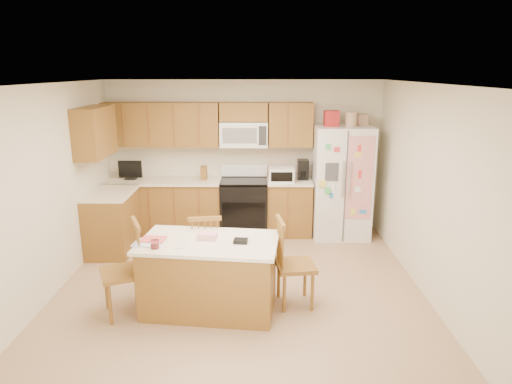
{
  "coord_description": "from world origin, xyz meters",
  "views": [
    {
      "loc": [
        0.23,
        -5.27,
        2.65
      ],
      "look_at": [
        0.2,
        0.35,
        1.14
      ],
      "focal_mm": 32.0,
      "sensor_mm": 36.0,
      "label": 1
    }
  ],
  "objects_px": {
    "stove": "(244,206)",
    "windsor_chair_left": "(124,271)",
    "refrigerator": "(341,181)",
    "island": "(209,275)",
    "windsor_chair_back": "(206,252)",
    "windsor_chair_right": "(293,265)"
  },
  "relations": [
    {
      "from": "stove",
      "to": "windsor_chair_left",
      "type": "bearing_deg",
      "value": -115.59
    },
    {
      "from": "refrigerator",
      "to": "stove",
      "type": "bearing_deg",
      "value": 177.7
    },
    {
      "from": "island",
      "to": "windsor_chair_back",
      "type": "xyz_separation_m",
      "value": [
        -0.11,
        0.56,
        0.04
      ]
    },
    {
      "from": "stove",
      "to": "island",
      "type": "xyz_separation_m",
      "value": [
        -0.32,
        -2.5,
        -0.05
      ]
    },
    {
      "from": "refrigerator",
      "to": "windsor_chair_right",
      "type": "xyz_separation_m",
      "value": [
        -0.94,
        -2.32,
        -0.43
      ]
    },
    {
      "from": "island",
      "to": "windsor_chair_back",
      "type": "height_order",
      "value": "windsor_chair_back"
    },
    {
      "from": "refrigerator",
      "to": "windsor_chair_back",
      "type": "relative_size",
      "value": 2.11
    },
    {
      "from": "windsor_chair_left",
      "to": "windsor_chair_right",
      "type": "distance_m",
      "value": 1.89
    },
    {
      "from": "refrigerator",
      "to": "island",
      "type": "xyz_separation_m",
      "value": [
        -1.89,
        -2.43,
        -0.5
      ]
    },
    {
      "from": "windsor_chair_back",
      "to": "windsor_chair_right",
      "type": "xyz_separation_m",
      "value": [
        1.05,
        -0.44,
        0.03
      ]
    },
    {
      "from": "stove",
      "to": "windsor_chair_left",
      "type": "distance_m",
      "value": 2.88
    },
    {
      "from": "refrigerator",
      "to": "windsor_chair_left",
      "type": "height_order",
      "value": "refrigerator"
    },
    {
      "from": "windsor_chair_right",
      "to": "refrigerator",
      "type": "bearing_deg",
      "value": 67.96
    },
    {
      "from": "stove",
      "to": "island",
      "type": "relative_size",
      "value": 0.7
    },
    {
      "from": "windsor_chair_back",
      "to": "windsor_chair_right",
      "type": "relative_size",
      "value": 0.93
    },
    {
      "from": "refrigerator",
      "to": "windsor_chair_right",
      "type": "relative_size",
      "value": 1.96
    },
    {
      "from": "refrigerator",
      "to": "windsor_chair_left",
      "type": "bearing_deg",
      "value": -138.01
    },
    {
      "from": "island",
      "to": "windsor_chair_back",
      "type": "relative_size",
      "value": 1.67
    },
    {
      "from": "island",
      "to": "windsor_chair_right",
      "type": "relative_size",
      "value": 1.55
    },
    {
      "from": "island",
      "to": "windsor_chair_back",
      "type": "distance_m",
      "value": 0.57
    },
    {
      "from": "stove",
      "to": "refrigerator",
      "type": "bearing_deg",
      "value": -2.3
    },
    {
      "from": "windsor_chair_back",
      "to": "windsor_chair_right",
      "type": "bearing_deg",
      "value": -22.75
    }
  ]
}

